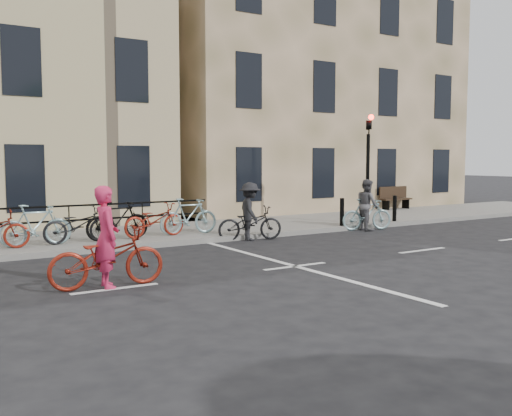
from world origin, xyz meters
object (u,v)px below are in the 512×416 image
bench (395,197)px  cyclist_grey (367,210)px  cyclist_pink (107,252)px  cyclist_dark (250,218)px  traffic_light (368,155)px

bench → cyclist_grey: (-5.32, -3.93, 0.00)m
cyclist_pink → cyclist_dark: (5.33, 3.70, 0.01)m
traffic_light → cyclist_grey: (-0.52, -0.54, -1.78)m
traffic_light → bench: traffic_light is taller
cyclist_pink → cyclist_grey: 10.40m
traffic_light → cyclist_pink: size_ratio=1.83×
cyclist_grey → cyclist_dark: (-4.42, 0.10, -0.02)m
bench → cyclist_grey: bearing=-143.5°
cyclist_pink → cyclist_grey: cyclist_pink is taller
bench → cyclist_pink: bearing=-153.4°
traffic_light → cyclist_dark: bearing=-174.9°
cyclist_pink → cyclist_grey: (9.76, 3.60, 0.03)m
traffic_light → cyclist_pink: 11.22m
traffic_light → cyclist_dark: 5.28m
bench → cyclist_dark: cyclist_dark is taller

